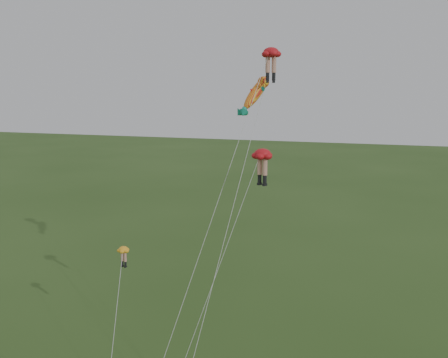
% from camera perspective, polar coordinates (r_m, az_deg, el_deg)
% --- Properties ---
extents(legs_kite_red_high, '(5.70, 11.26, 21.25)m').
position_cam_1_polar(legs_kite_red_high, '(35.64, 5.18, 13.36)').
color(legs_kite_red_high, red).
rests_on(legs_kite_red_high, ground).
extents(legs_kite_red_mid, '(5.55, 4.40, 14.89)m').
position_cam_1_polar(legs_kite_red_mid, '(29.95, 4.21, 2.00)').
color(legs_kite_red_mid, red).
rests_on(legs_kite_red_mid, ground).
extents(legs_kite_yellow, '(2.53, 6.44, 7.68)m').
position_cam_1_polar(legs_kite_yellow, '(35.35, -11.51, -8.88)').
color(legs_kite_yellow, '#FFAB20').
rests_on(legs_kite_yellow, ground).
extents(fish_kite, '(2.67, 12.70, 19.60)m').
position_cam_1_polar(fish_kite, '(36.43, 3.64, 9.65)').
color(fish_kite, gold).
rests_on(fish_kite, ground).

